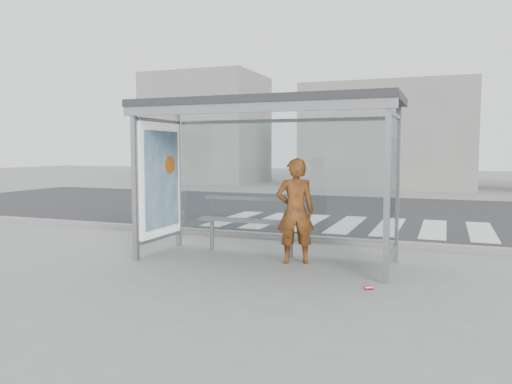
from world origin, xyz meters
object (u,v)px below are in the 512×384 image
at_px(bus_shelter, 245,140).
at_px(soda_can, 369,288).
at_px(person, 295,211).
at_px(bench, 251,221).

height_order(bus_shelter, soda_can, bus_shelter).
distance_m(person, soda_can, 1.94).
distance_m(bus_shelter, person, 1.43).
bearing_deg(bus_shelter, soda_can, -27.69).
xyz_separation_m(person, bench, (-0.94, 0.44, -0.26)).
distance_m(bench, soda_can, 2.83).
bearing_deg(bench, person, -25.13).
distance_m(bus_shelter, bench, 1.47).
relative_size(bus_shelter, soda_can, 38.94).
height_order(bench, soda_can, bench).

